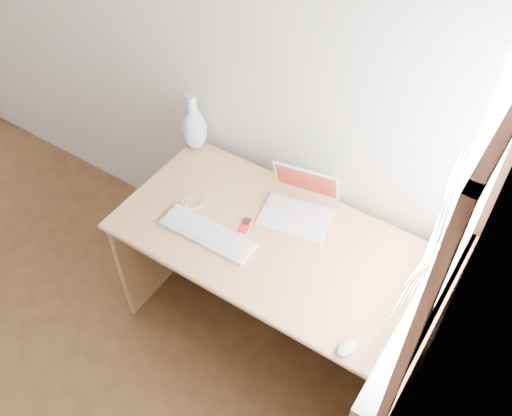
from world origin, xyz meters
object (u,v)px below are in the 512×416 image
Objects in this scene: desk at (284,257)px; vase at (194,127)px; external_keyboard at (207,233)px; laptop at (300,206)px.

vase reaches higher than desk.
external_keyboard is (-0.26, -0.22, 0.22)m from desk.
laptop is at bearing -8.59° from vase.
external_keyboard is 0.58m from vase.
vase is at bearing 131.48° from external_keyboard.
external_keyboard reaches higher than desk.
vase is (-0.65, 0.10, 0.08)m from laptop.
vase is (-0.64, 0.20, 0.34)m from desk.
desk is at bearing 39.67° from external_keyboard.
vase is (-0.38, 0.42, 0.12)m from external_keyboard.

